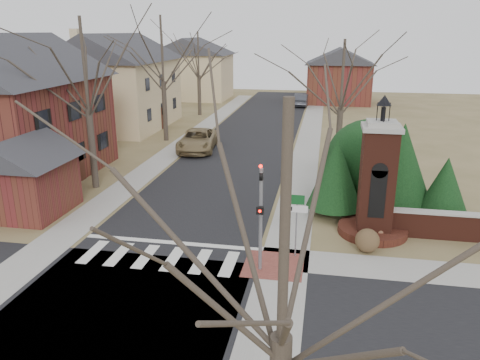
% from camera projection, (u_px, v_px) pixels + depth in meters
% --- Properties ---
extents(ground, '(120.00, 120.00, 0.00)m').
position_uv_depth(ground, '(152.00, 267.00, 18.87)').
color(ground, brown).
rests_on(ground, ground).
extents(main_street, '(8.00, 70.00, 0.01)m').
position_uv_depth(main_street, '(245.00, 143.00, 39.47)').
color(main_street, black).
rests_on(main_street, ground).
extents(cross_street, '(120.00, 8.00, 0.01)m').
position_uv_depth(cross_street, '(121.00, 308.00, 16.06)').
color(cross_street, black).
rests_on(cross_street, ground).
extents(crosswalk_zone, '(8.00, 2.20, 0.02)m').
position_uv_depth(crosswalk_zone, '(159.00, 258.00, 19.62)').
color(crosswalk_zone, silver).
rests_on(crosswalk_zone, ground).
extents(stop_bar, '(8.00, 0.35, 0.02)m').
position_uv_depth(stop_bar, '(171.00, 243.00, 21.02)').
color(stop_bar, silver).
rests_on(stop_bar, ground).
extents(sidewalk_right_main, '(2.00, 60.00, 0.02)m').
position_uv_depth(sidewalk_right_main, '(307.00, 146.00, 38.57)').
color(sidewalk_right_main, gray).
rests_on(sidewalk_right_main, ground).
extents(sidewalk_left, '(2.00, 60.00, 0.02)m').
position_uv_depth(sidewalk_left, '(186.00, 141.00, 40.37)').
color(sidewalk_left, gray).
rests_on(sidewalk_left, ground).
extents(curb_apron, '(2.40, 2.40, 0.02)m').
position_uv_depth(curb_apron, '(274.00, 265.00, 18.97)').
color(curb_apron, brown).
rests_on(curb_apron, ground).
extents(traffic_signal_pole, '(0.28, 0.41, 4.50)m').
position_uv_depth(traffic_signal_pole, '(261.00, 209.00, 17.88)').
color(traffic_signal_pole, slate).
rests_on(traffic_signal_pole, ground).
extents(sign_post, '(0.90, 0.07, 2.75)m').
position_uv_depth(sign_post, '(297.00, 213.00, 19.17)').
color(sign_post, slate).
rests_on(sign_post, ground).
extents(brick_gate_monument, '(3.20, 3.20, 6.47)m').
position_uv_depth(brick_gate_monument, '(376.00, 190.00, 21.33)').
color(brick_gate_monument, '#4D2116').
rests_on(brick_gate_monument, ground).
extents(brick_garden_wall, '(7.50, 0.50, 1.30)m').
position_uv_depth(brick_garden_wall, '(476.00, 227.00, 21.02)').
color(brick_garden_wall, '#4D2116').
rests_on(brick_garden_wall, ground).
extents(house_brick_left, '(9.80, 11.80, 9.42)m').
position_uv_depth(house_brick_left, '(7.00, 105.00, 29.06)').
color(house_brick_left, maroon).
rests_on(house_brick_left, ground).
extents(house_stucco_left, '(9.80, 12.80, 9.28)m').
position_uv_depth(house_stucco_left, '(117.00, 80.00, 45.09)').
color(house_stucco_left, '#CCAB88').
rests_on(house_stucco_left, ground).
extents(garage_left, '(4.80, 4.80, 4.29)m').
position_uv_depth(garage_left, '(23.00, 172.00, 23.87)').
color(garage_left, maroon).
rests_on(garage_left, ground).
extents(house_distant_left, '(10.80, 8.80, 8.53)m').
position_uv_depth(house_distant_left, '(192.00, 67.00, 64.60)').
color(house_distant_left, '#CCAB88').
rests_on(house_distant_left, ground).
extents(house_distant_right, '(8.80, 8.80, 7.30)m').
position_uv_depth(house_distant_right, '(339.00, 74.00, 61.32)').
color(house_distant_right, maroon).
rests_on(house_distant_right, ground).
extents(evergreen_near, '(2.80, 2.80, 4.10)m').
position_uv_depth(evergreen_near, '(336.00, 173.00, 23.48)').
color(evergreen_near, '#473D33').
rests_on(evergreen_near, ground).
extents(evergreen_mid, '(3.40, 3.40, 4.70)m').
position_uv_depth(evergreen_mid, '(401.00, 164.00, 23.94)').
color(evergreen_mid, '#473D33').
rests_on(evergreen_mid, ground).
extents(evergreen_far, '(2.40, 2.40, 3.30)m').
position_uv_depth(evergreen_far, '(445.00, 185.00, 22.87)').
color(evergreen_far, '#473D33').
rests_on(evergreen_far, ground).
extents(evergreen_mass, '(4.80, 4.80, 4.80)m').
position_uv_depth(evergreen_mass, '(369.00, 159.00, 25.48)').
color(evergreen_mass, black).
rests_on(evergreen_mass, ground).
extents(bare_tree_0, '(8.05, 8.05, 11.15)m').
position_uv_depth(bare_tree_0, '(83.00, 57.00, 26.16)').
color(bare_tree_0, '#473D33').
rests_on(bare_tree_0, ground).
extents(bare_tree_1, '(8.40, 8.40, 11.64)m').
position_uv_depth(bare_tree_1, '(162.00, 44.00, 38.24)').
color(bare_tree_1, '#473D33').
rests_on(bare_tree_1, ground).
extents(bare_tree_2, '(7.35, 7.35, 10.19)m').
position_uv_depth(bare_tree_2, '(198.00, 51.00, 50.81)').
color(bare_tree_2, '#473D33').
rests_on(bare_tree_2, ground).
extents(bare_tree_3, '(7.00, 7.00, 9.70)m').
position_uv_depth(bare_tree_3, '(343.00, 69.00, 30.52)').
color(bare_tree_3, '#473D33').
rests_on(bare_tree_3, ground).
extents(bare_tree_4, '(6.65, 6.65, 9.21)m').
position_uv_depth(bare_tree_4, '(285.00, 211.00, 7.47)').
color(bare_tree_4, '#473D33').
rests_on(bare_tree_4, ground).
extents(pickup_truck, '(3.31, 6.13, 1.63)m').
position_uv_depth(pickup_truck, '(198.00, 140.00, 37.05)').
color(pickup_truck, olive).
rests_on(pickup_truck, ground).
extents(distant_car, '(1.75, 4.70, 1.53)m').
position_uv_depth(distant_car, '(301.00, 100.00, 59.00)').
color(distant_car, '#3A3B43').
rests_on(distant_car, ground).
extents(dry_shrub_left, '(1.04, 1.04, 1.04)m').
position_uv_depth(dry_shrub_left, '(367.00, 240.00, 20.03)').
color(dry_shrub_left, brown).
rests_on(dry_shrub_left, ground).
extents(dry_shrub_right, '(0.74, 0.74, 0.74)m').
position_uv_depth(dry_shrub_right, '(380.00, 230.00, 21.46)').
color(dry_shrub_right, brown).
rests_on(dry_shrub_right, ground).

